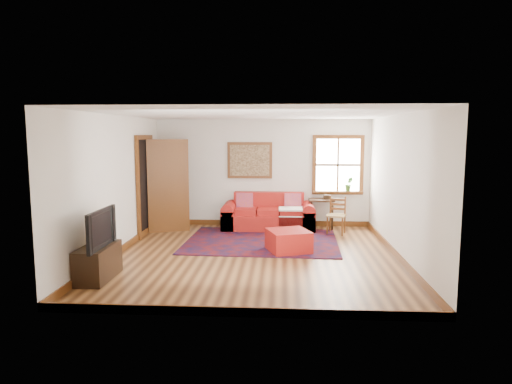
# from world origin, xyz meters

# --- Properties ---
(ground) EXTENTS (5.50, 5.50, 0.00)m
(ground) POSITION_xyz_m (0.00, 0.00, 0.00)
(ground) COLOR #492713
(ground) RESTS_ON ground
(room_envelope) EXTENTS (5.04, 5.54, 2.52)m
(room_envelope) POSITION_xyz_m (0.00, 0.02, 1.65)
(room_envelope) COLOR silver
(room_envelope) RESTS_ON ground
(window) EXTENTS (1.18, 0.20, 1.38)m
(window) POSITION_xyz_m (1.78, 2.70, 1.31)
(window) COLOR white
(window) RESTS_ON ground
(doorway) EXTENTS (0.89, 1.08, 2.14)m
(doorway) POSITION_xyz_m (-2.21, 1.78, 1.07)
(doorway) COLOR black
(doorway) RESTS_ON ground
(framed_artwork) EXTENTS (1.05, 0.07, 0.85)m
(framed_artwork) POSITION_xyz_m (-0.30, 2.71, 1.55)
(framed_artwork) COLOR brown
(framed_artwork) RESTS_ON ground
(persian_rug) EXTENTS (3.10, 2.52, 0.02)m
(persian_rug) POSITION_xyz_m (0.06, 1.10, 0.01)
(persian_rug) COLOR #510B0B
(persian_rug) RESTS_ON ground
(red_leather_sofa) EXTENTS (2.09, 0.86, 0.82)m
(red_leather_sofa) POSITION_xyz_m (0.16, 2.34, 0.27)
(red_leather_sofa) COLOR #AB1A16
(red_leather_sofa) RESTS_ON ground
(red_ottoman) EXTENTS (0.90, 0.90, 0.40)m
(red_ottoman) POSITION_xyz_m (0.59, 0.33, 0.20)
(red_ottoman) COLOR #AB1A16
(red_ottoman) RESTS_ON ground
(side_table) EXTENTS (0.57, 0.43, 0.69)m
(side_table) POSITION_xyz_m (1.36, 2.41, 0.57)
(side_table) COLOR black
(side_table) RESTS_ON ground
(ladder_back_chair) EXTENTS (0.47, 0.46, 0.82)m
(ladder_back_chair) POSITION_xyz_m (1.66, 1.93, 0.44)
(ladder_back_chair) COLOR tan
(ladder_back_chair) RESTS_ON ground
(media_cabinet) EXTENTS (0.42, 0.92, 0.51)m
(media_cabinet) POSITION_xyz_m (-2.28, -1.44, 0.25)
(media_cabinet) COLOR black
(media_cabinet) RESTS_ON ground
(television) EXTENTS (0.13, 0.99, 0.57)m
(television) POSITION_xyz_m (-2.26, -1.54, 0.79)
(television) COLOR black
(television) RESTS_ON media_cabinet
(candle_hurricane) EXTENTS (0.12, 0.12, 0.18)m
(candle_hurricane) POSITION_xyz_m (-2.23, -1.05, 0.59)
(candle_hurricane) COLOR silver
(candle_hurricane) RESTS_ON media_cabinet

